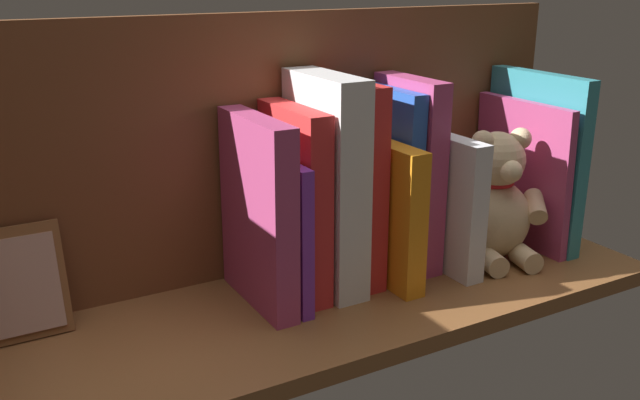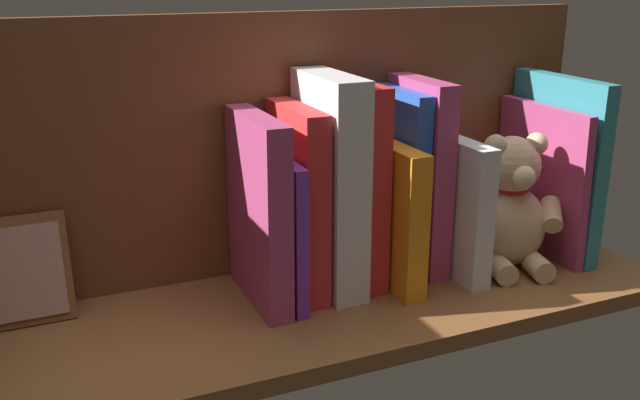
# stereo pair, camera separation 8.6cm
# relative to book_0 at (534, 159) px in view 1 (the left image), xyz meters

# --- Properties ---
(ground_plane) EXTENTS (0.94, 0.30, 0.02)m
(ground_plane) POSITION_rel_book_0_xyz_m (0.39, 0.02, -0.14)
(ground_plane) COLOR brown
(shelf_back_panel) EXTENTS (0.94, 0.02, 0.35)m
(shelf_back_panel) POSITION_rel_book_0_xyz_m (0.39, -0.11, 0.05)
(shelf_back_panel) COLOR brown
(shelf_back_panel) RESTS_ON ground_plane
(book_0) EXTENTS (0.02, 0.19, 0.26)m
(book_0) POSITION_rel_book_0_xyz_m (0.00, 0.00, 0.00)
(book_0) COLOR teal
(book_0) RESTS_ON ground_plane
(book_1) EXTENTS (0.02, 0.18, 0.22)m
(book_1) POSITION_rel_book_0_xyz_m (0.02, -0.00, -0.02)
(book_1) COLOR #B23F72
(book_1) RESTS_ON ground_plane
(teddy_bear) EXTENTS (0.15, 0.14, 0.19)m
(teddy_bear) POSITION_rel_book_0_xyz_m (0.10, 0.03, -0.05)
(teddy_bear) COLOR #D1B284
(teddy_bear) RESTS_ON ground_plane
(book_2) EXTENTS (0.03, 0.18, 0.19)m
(book_2) POSITION_rel_book_0_xyz_m (0.18, -0.00, -0.04)
(book_2) COLOR silver
(book_2) RESTS_ON ground_plane
(book_3) EXTENTS (0.03, 0.14, 0.27)m
(book_3) POSITION_rel_book_0_xyz_m (0.22, -0.03, 0.00)
(book_3) COLOR #B23F72
(book_3) RESTS_ON ground_plane
(book_4) EXTENTS (0.03, 0.13, 0.25)m
(book_4) POSITION_rel_book_0_xyz_m (0.25, -0.03, -0.00)
(book_4) COLOR blue
(book_4) RESTS_ON ground_plane
(book_5) EXTENTS (0.03, 0.18, 0.19)m
(book_5) POSITION_rel_book_0_xyz_m (0.28, -0.00, -0.03)
(book_5) COLOR orange
(book_5) RESTS_ON ground_plane
(book_6) EXTENTS (0.03, 0.14, 0.27)m
(book_6) POSITION_rel_book_0_xyz_m (0.31, -0.02, 0.00)
(book_6) COLOR red
(book_6) RESTS_ON ground_plane
(dictionary_thick_white) EXTENTS (0.05, 0.15, 0.28)m
(dictionary_thick_white) POSITION_rel_book_0_xyz_m (0.36, -0.02, 0.01)
(dictionary_thick_white) COLOR silver
(dictionary_thick_white) RESTS_ON ground_plane
(book_7) EXTENTS (0.03, 0.14, 0.24)m
(book_7) POSITION_rel_book_0_xyz_m (0.40, -0.02, -0.01)
(book_7) COLOR red
(book_7) RESTS_ON ground_plane
(book_8) EXTENTS (0.02, 0.16, 0.19)m
(book_8) POSITION_rel_book_0_xyz_m (0.43, -0.01, -0.04)
(book_8) COLOR purple
(book_8) RESTS_ON ground_plane
(book_9) EXTENTS (0.03, 0.16, 0.24)m
(book_9) POSITION_rel_book_0_xyz_m (0.46, -0.01, -0.01)
(book_9) COLOR #B23F72
(book_9) RESTS_ON ground_plane
(picture_frame_leaning) EXTENTS (0.11, 0.05, 0.13)m
(picture_frame_leaning) POSITION_rel_book_0_xyz_m (0.73, -0.07, -0.07)
(picture_frame_leaning) COLOR brown
(picture_frame_leaning) RESTS_ON ground_plane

